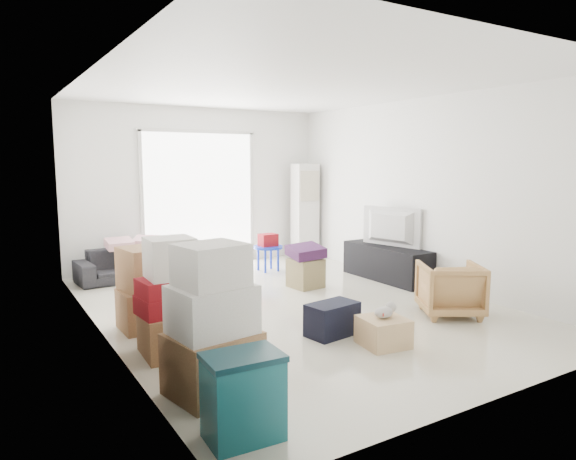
% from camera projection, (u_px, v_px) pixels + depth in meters
% --- Properties ---
extents(room_shell, '(4.98, 6.48, 3.18)m').
position_uv_depth(room_shell, '(291.00, 198.00, 6.27)').
color(room_shell, beige).
rests_on(room_shell, ground).
extents(sliding_door, '(2.10, 0.04, 2.33)m').
position_uv_depth(sliding_door, '(200.00, 194.00, 8.80)').
color(sliding_door, white).
rests_on(sliding_door, room_shell).
extents(ac_tower, '(0.45, 0.30, 1.75)m').
position_uv_depth(ac_tower, '(305.00, 211.00, 9.58)').
color(ac_tower, silver).
rests_on(ac_tower, room_shell).
extents(tv_console, '(0.46, 1.55, 0.52)m').
position_uv_depth(tv_console, '(387.00, 263.00, 7.82)').
color(tv_console, black).
rests_on(tv_console, room_shell).
extents(television, '(0.80, 1.13, 0.13)m').
position_uv_depth(television, '(387.00, 242.00, 7.78)').
color(television, black).
rests_on(television, tv_console).
extents(sofa, '(1.68, 0.59, 0.65)m').
position_uv_depth(sofa, '(133.00, 258.00, 7.85)').
color(sofa, '#232327').
rests_on(sofa, room_shell).
extents(pillow_left, '(0.40, 0.32, 0.12)m').
position_uv_depth(pillow_left, '(119.00, 235.00, 7.65)').
color(pillow_left, '#C38E94').
rests_on(pillow_left, sofa).
extents(pillow_right, '(0.45, 0.43, 0.12)m').
position_uv_depth(pillow_right, '(145.00, 233.00, 7.87)').
color(pillow_right, '#C38E94').
rests_on(pillow_right, sofa).
extents(armchair, '(0.90, 0.88, 0.69)m').
position_uv_depth(armchair, '(450.00, 286.00, 6.00)').
color(armchair, tan).
rests_on(armchair, room_shell).
extents(storage_bins, '(0.51, 0.37, 0.58)m').
position_uv_depth(storage_bins, '(243.00, 397.00, 3.31)').
color(storage_bins, '#175F68').
rests_on(storage_bins, room_shell).
extents(box_stack_a, '(0.74, 0.65, 1.18)m').
position_uv_depth(box_stack_a, '(212.00, 327.00, 3.95)').
color(box_stack_a, olive).
rests_on(box_stack_a, room_shell).
extents(box_stack_b, '(0.62, 0.57, 1.10)m').
position_uv_depth(box_stack_b, '(171.00, 304.00, 4.77)').
color(box_stack_b, olive).
rests_on(box_stack_b, room_shell).
extents(box_stack_c, '(0.61, 0.58, 0.89)m').
position_uv_depth(box_stack_c, '(148.00, 289.00, 5.52)').
color(box_stack_c, olive).
rests_on(box_stack_c, room_shell).
extents(loose_box, '(0.59, 0.59, 0.38)m').
position_uv_depth(loose_box, '(187.00, 303.00, 5.87)').
color(loose_box, olive).
rests_on(loose_box, room_shell).
extents(duffel_bag, '(0.58, 0.40, 0.34)m').
position_uv_depth(duffel_bag, '(332.00, 319.00, 5.32)').
color(duffel_bag, black).
rests_on(duffel_bag, room_shell).
extents(ottoman, '(0.45, 0.45, 0.41)m').
position_uv_depth(ottoman, '(306.00, 273.00, 7.35)').
color(ottoman, '#907A54').
rests_on(ottoman, room_shell).
extents(blanket, '(0.50, 0.50, 0.14)m').
position_uv_depth(blanket, '(306.00, 254.00, 7.32)').
color(blanket, '#3F1C47').
rests_on(blanket, ottoman).
extents(kids_table, '(0.49, 0.49, 0.62)m').
position_uv_depth(kids_table, '(268.00, 245.00, 8.42)').
color(kids_table, '#1330CD').
rests_on(kids_table, room_shell).
extents(toy_walker, '(0.33, 0.31, 0.39)m').
position_uv_depth(toy_walker, '(237.00, 268.00, 8.15)').
color(toy_walker, silver).
rests_on(toy_walker, room_shell).
extents(wood_crate, '(0.47, 0.47, 0.28)m').
position_uv_depth(wood_crate, '(383.00, 332.00, 5.02)').
color(wood_crate, '#DEB080').
rests_on(wood_crate, room_shell).
extents(plush_bunny, '(0.28, 0.16, 0.14)m').
position_uv_depth(plush_bunny, '(386.00, 311.00, 5.02)').
color(plush_bunny, '#B2ADA8').
rests_on(plush_bunny, wood_crate).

